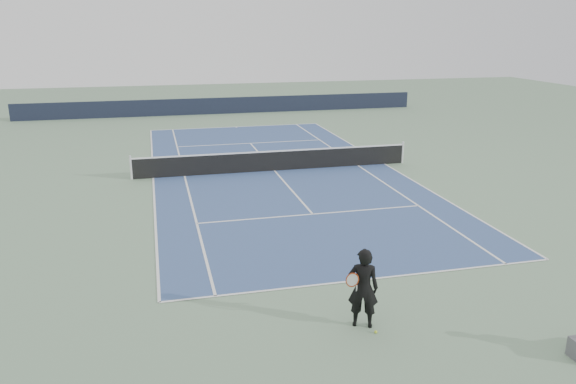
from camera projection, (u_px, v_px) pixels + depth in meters
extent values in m
plane|color=gray|center=(274.00, 171.00, 26.00)|extent=(80.00, 80.00, 0.00)
cube|color=#364E7F|center=(274.00, 171.00, 26.00)|extent=(10.97, 23.77, 0.01)
cylinder|color=silver|center=(131.00, 168.00, 24.39)|extent=(0.10, 0.10, 1.07)
cylinder|color=silver|center=(403.00, 152.00, 27.29)|extent=(0.10, 0.10, 1.07)
cube|color=black|center=(274.00, 161.00, 25.87)|extent=(12.80, 0.03, 0.90)
cube|color=white|center=(274.00, 151.00, 25.73)|extent=(12.80, 0.04, 0.06)
cube|color=black|center=(224.00, 106.00, 42.47)|extent=(30.00, 0.25, 1.20)
imported|color=black|center=(363.00, 288.00, 12.41)|extent=(0.84, 0.73, 1.87)
torus|color=#922C0C|center=(352.00, 280.00, 12.22)|extent=(0.34, 0.18, 0.36)
cylinder|color=white|center=(352.00, 280.00, 12.22)|extent=(0.29, 0.14, 0.32)
cylinder|color=white|center=(357.00, 290.00, 12.35)|extent=(0.08, 0.13, 0.27)
sphere|color=#CDDE2D|center=(376.00, 332.00, 12.34)|extent=(0.07, 0.07, 0.07)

